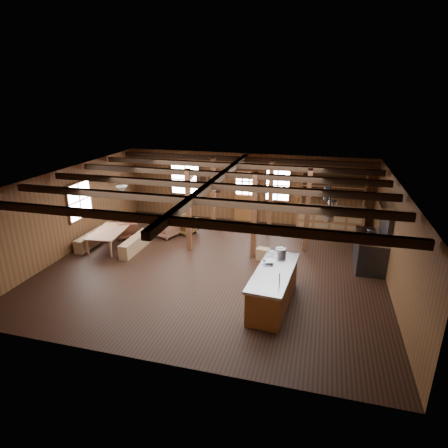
{
  "coord_description": "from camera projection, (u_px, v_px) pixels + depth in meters",
  "views": [
    {
      "loc": [
        2.98,
        -10.07,
        5.15
      ],
      "look_at": [
        0.1,
        0.69,
        1.16
      ],
      "focal_mm": 30.0,
      "sensor_mm": 36.0,
      "label": 1
    }
  ],
  "objects": [
    {
      "name": "commercial_range",
      "position": [
        373.0,
        246.0,
        11.37
      ],
      "size": [
        0.89,
        1.74,
        2.14
      ],
      "color": "#313134",
      "rests_on": "floor"
    },
    {
      "name": "window_back_left",
      "position": [
        185.0,
        179.0,
        15.76
      ],
      "size": [
        1.32,
        0.06,
        1.32
      ],
      "color": "white",
      "rests_on": "wall_back"
    },
    {
      "name": "window_left",
      "position": [
        79.0,
        201.0,
        12.74
      ],
      "size": [
        0.14,
        1.24,
        1.32
      ],
      "color": "white",
      "rests_on": "wall_back"
    },
    {
      "name": "room",
      "position": [
        215.0,
        224.0,
        11.14
      ],
      "size": [
        10.04,
        9.04,
        2.84
      ],
      "color": "black",
      "rests_on": "ground"
    },
    {
      "name": "back_door",
      "position": [
        245.0,
        200.0,
        15.37
      ],
      "size": [
        1.02,
        0.08,
        2.15
      ],
      "color": "brown",
      "rests_on": "floor"
    },
    {
      "name": "dining_table",
      "position": [
        110.0,
        239.0,
        12.89
      ],
      "size": [
        1.17,
        1.84,
        0.61
      ],
      "primitive_type": "imported",
      "rotation": [
        0.0,
        0.0,
        1.69
      ],
      "color": "#9A6546",
      "rests_on": "floor"
    },
    {
      "name": "armchair_c",
      "position": [
        166.0,
        227.0,
        13.9
      ],
      "size": [
        1.01,
        1.02,
        0.73
      ],
      "primitive_type": "imported",
      "rotation": [
        0.0,
        0.0,
        2.79
      ],
      "color": "brown",
      "rests_on": "floor"
    },
    {
      "name": "armchair_b",
      "position": [
        186.0,
        225.0,
        14.2
      ],
      "size": [
        0.92,
        0.93,
        0.65
      ],
      "primitive_type": "imported",
      "rotation": [
        0.0,
        0.0,
        2.75
      ],
      "color": "brown",
      "rests_on": "floor"
    },
    {
      "name": "back_counter",
      "position": [
        330.0,
        215.0,
        14.41
      ],
      "size": [
        2.55,
        0.6,
        2.45
      ],
      "color": "brown",
      "rests_on": "floor"
    },
    {
      "name": "notice_boards",
      "position": [
        210.0,
        180.0,
        15.48
      ],
      "size": [
        1.08,
        0.03,
        0.9
      ],
      "color": "silver",
      "rests_on": "wall_back"
    },
    {
      "name": "pot_rack",
      "position": [
        329.0,
        200.0,
        10.37
      ],
      "size": [
        0.37,
        3.0,
        0.45
      ],
      "color": "#313134",
      "rests_on": "ceiling"
    },
    {
      "name": "bench_wall",
      "position": [
        92.0,
        239.0,
        13.1
      ],
      "size": [
        0.31,
        1.63,
        0.45
      ],
      "primitive_type": "cube",
      "color": "brown",
      "rests_on": "floor"
    },
    {
      "name": "bench_aisle",
      "position": [
        135.0,
        244.0,
        12.68
      ],
      "size": [
        0.32,
        1.73,
        0.48
      ],
      "primitive_type": "cube",
      "color": "brown",
      "rests_on": "floor"
    },
    {
      "name": "armchair_a",
      "position": [
        128.0,
        229.0,
        13.76
      ],
      "size": [
        0.96,
        0.97,
        0.65
      ],
      "primitive_type": "imported",
      "rotation": [
        0.0,
        0.0,
        3.67
      ],
      "color": "brown",
      "rests_on": "floor"
    },
    {
      "name": "counter_pot",
      "position": [
        281.0,
        252.0,
        10.13
      ],
      "size": [
        0.3,
        0.3,
        0.18
      ],
      "primitive_type": "cylinder",
      "color": "#B7B8BE",
      "rests_on": "kitchen_island"
    },
    {
      "name": "step_stool",
      "position": [
        263.0,
        254.0,
        12.0
      ],
      "size": [
        0.49,
        0.39,
        0.39
      ],
      "primitive_type": "cube",
      "rotation": [
        0.0,
        0.0,
        -0.18
      ],
      "color": "brown",
      "rests_on": "floor"
    },
    {
      "name": "timber_posts",
      "position": [
        246.0,
        205.0,
        12.91
      ],
      "size": [
        3.95,
        2.35,
        2.8
      ],
      "color": "#462414",
      "rests_on": "floor"
    },
    {
      "name": "pendant_lamps",
      "position": [
        158.0,
        184.0,
        12.31
      ],
      "size": [
        1.86,
        2.36,
        0.66
      ],
      "color": "#313134",
      "rests_on": "ceiling"
    },
    {
      "name": "bowl",
      "position": [
        268.0,
        262.0,
        9.65
      ],
      "size": [
        0.37,
        0.37,
        0.07
      ],
      "primitive_type": "imported",
      "rotation": [
        0.0,
        0.0,
        0.35
      ],
      "color": "silver",
      "rests_on": "kitchen_island"
    },
    {
      "name": "window_back_right",
      "position": [
        278.0,
        185.0,
        14.82
      ],
      "size": [
        1.02,
        0.06,
        1.32
      ],
      "color": "white",
      "rests_on": "wall_back"
    },
    {
      "name": "kitchen_island",
      "position": [
        273.0,
        287.0,
        9.41
      ],
      "size": [
        1.08,
        2.56,
        1.2
      ],
      "rotation": [
        0.0,
        0.0,
        -0.08
      ],
      "color": "brown",
      "rests_on": "floor"
    },
    {
      "name": "ceiling_joists",
      "position": [
        216.0,
        180.0,
        10.87
      ],
      "size": [
        9.8,
        8.82,
        0.18
      ],
      "color": "black",
      "rests_on": "ceiling"
    }
  ]
}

